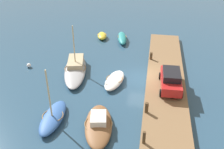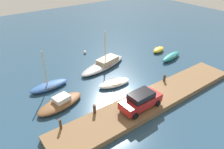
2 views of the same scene
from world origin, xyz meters
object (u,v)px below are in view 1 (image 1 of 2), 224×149
Objects in this scene: rowboat_white at (115,80)px; mooring_post_mid_east at (151,56)px; dinghy_yellow at (102,36)px; rowboat_blue at (53,117)px; marker_buoy at (29,65)px; mooring_post_mid_west at (147,108)px; motorboat_brown at (99,124)px; mooring_post_west at (144,138)px; parked_car at (171,79)px; sailboat_grey at (75,68)px; rowboat_teal at (122,38)px.

rowboat_white is 5.74m from mooring_post_mid_east.
mooring_post_mid_east is at bearing -146.23° from dinghy_yellow.
rowboat_blue is (-6.29, 3.82, 0.04)m from rowboat_white.
rowboat_blue reaches higher than marker_buoy.
mooring_post_mid_west is at bearing -136.24° from rowboat_white.
rowboat_blue reaches higher than motorboat_brown.
motorboat_brown is 3.79m from mooring_post_west.
mooring_post_mid_east is (11.24, -3.43, 0.55)m from motorboat_brown.
parked_car is at bearing -14.70° from mooring_post_west.
sailboat_grey is 9.88m from mooring_post_mid_west.
rowboat_white is 8.77× the size of marker_buoy.
rowboat_blue is at bearing 147.05° from mooring_post_mid_east.
rowboat_white is 0.77× the size of motorboat_brown.
mooring_post_mid_west is 1.93× the size of marker_buoy.
parked_car is (-2.32, -9.54, 0.97)m from sailboat_grey.
rowboat_blue is 10.07× the size of marker_buoy.
motorboat_brown reaches higher than rowboat_white.
parked_car is (7.26, -1.90, 0.39)m from mooring_post_west.
rowboat_blue is at bearing 76.10° from mooring_post_west.
mooring_post_mid_east reaches higher than motorboat_brown.
mooring_post_mid_west reaches higher than motorboat_brown.
rowboat_teal is (-0.43, -2.80, 0.03)m from dinghy_yellow.
sailboat_grey is 1.80× the size of rowboat_teal.
rowboat_blue is 10.60m from parked_car.
marker_buoy is (9.66, 12.86, -0.79)m from mooring_post_west.
sailboat_grey is (-9.50, 0.86, 0.08)m from dinghy_yellow.
sailboat_grey is 7.84m from rowboat_blue.
mooring_post_west reaches higher than dinghy_yellow.
mooring_post_mid_east is at bearing -80.38° from sailboat_grey.
sailboat_grey is at bearing 38.55° from mooring_post_west.
mooring_post_mid_west is 4.38m from parked_car.
parked_car is (-5.45, -1.90, 0.47)m from mooring_post_mid_east.
motorboat_brown is 6.56× the size of mooring_post_mid_east.
rowboat_white is 5.35m from parked_car.
parked_car reaches higher than dinghy_yellow.
mooring_post_mid_west is (-4.71, -3.28, 0.66)m from rowboat_white.
mooring_post_mid_east is 1.74× the size of marker_buoy.
sailboat_grey is 16.88× the size of marker_buoy.
marker_buoy is (-8.99, 8.88, -0.16)m from rowboat_teal.
parked_car is at bearing -25.90° from mooring_post_mid_west.
motorboat_brown is at bearing 177.76° from dinghy_yellow.
mooring_post_mid_east is at bearing -34.22° from rowboat_blue.
rowboat_white is 0.52× the size of sailboat_grey.
mooring_post_mid_east is 0.19× the size of parked_car.
mooring_post_west is (-19.08, -6.77, 0.67)m from dinghy_yellow.
rowboat_blue is at bearing 75.07° from motorboat_brown.
mooring_post_west is 7.51m from parked_car.
rowboat_teal is 12.64m from marker_buoy.
sailboat_grey is at bearing 74.75° from parked_car.
sailboat_grey is at bearing 161.84° from dinghy_yellow.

